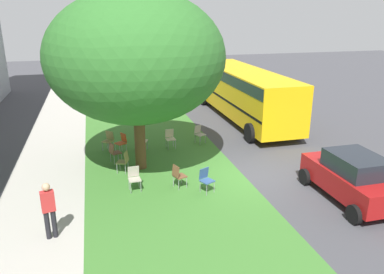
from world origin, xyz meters
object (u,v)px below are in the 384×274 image
object	(u,v)px
chair_0	(114,151)
chair_3	(108,139)
chair_7	(142,140)
school_bus	(244,90)
pedestrian_1	(49,208)
chair_1	(122,141)
parked_car	(352,177)
chair_5	(134,177)
street_tree	(136,57)
chair_9	(178,175)
chair_6	(170,137)
chair_8	(199,133)
chair_4	(206,178)
chair_2	(124,160)

from	to	relation	value
chair_0	chair_3	xyz separation A→B (m)	(1.66, 0.15, 0.00)
chair_7	school_bus	distance (m)	7.63
pedestrian_1	chair_1	bearing A→B (deg)	-21.45
parked_car	chair_0	bearing A→B (deg)	54.63
chair_1	chair_5	xyz separation A→B (m)	(-3.97, -0.10, 0.00)
chair_5	pedestrian_1	size ratio (longest dim) A/B	0.52
street_tree	pedestrian_1	xyz separation A→B (m)	(-4.36, 3.09, -3.53)
chair_9	pedestrian_1	xyz separation A→B (m)	(-2.18, 4.16, 0.41)
chair_6	chair_8	size ratio (longest dim) A/B	1.00
chair_3	chair_7	size ratio (longest dim) A/B	1.00
chair_1	chair_4	bearing A→B (deg)	-152.01
chair_3	chair_4	distance (m)	6.05
street_tree	chair_4	distance (m)	5.17
chair_3	chair_5	xyz separation A→B (m)	(-4.42, -0.67, 0.00)
chair_7	chair_2	bearing A→B (deg)	156.10
chair_0	parked_car	xyz separation A→B (m)	(-5.33, -7.52, 0.32)
chair_3	chair_6	world-z (taller)	same
chair_4	pedestrian_1	world-z (taller)	pedestrian_1
chair_5	chair_9	world-z (taller)	same
street_tree	chair_0	world-z (taller)	street_tree
street_tree	chair_5	bearing A→B (deg)	165.98
chair_0	chair_3	size ratio (longest dim) A/B	1.00
chair_3	chair_8	bearing A→B (deg)	-91.83
chair_0	chair_4	world-z (taller)	same
chair_3	chair_9	bearing A→B (deg)	-154.44
chair_2	school_bus	distance (m)	9.74
chair_2	parked_car	distance (m)	8.36
street_tree	chair_6	size ratio (longest dim) A/B	7.87
chair_2	chair_3	distance (m)	2.80
chair_1	chair_4	xyz separation A→B (m)	(-4.75, -2.52, 0.00)
parked_car	school_bus	xyz separation A→B (m)	(10.31, -0.30, 0.92)
chair_4	chair_0	bearing A→B (deg)	39.70
chair_0	chair_5	world-z (taller)	same
chair_2	chair_9	world-z (taller)	same
chair_2	parked_car	size ratio (longest dim) A/B	0.24
parked_car	pedestrian_1	distance (m)	9.60
chair_0	chair_9	world-z (taller)	same
chair_9	chair_7	bearing A→B (deg)	10.37
chair_5	street_tree	bearing A→B (deg)	-14.02
chair_5	chair_0	bearing A→B (deg)	10.64
street_tree	chair_4	world-z (taller)	street_tree
chair_2	school_bus	world-z (taller)	school_bus
street_tree	chair_9	distance (m)	4.62
chair_7	chair_8	xyz separation A→B (m)	(0.36, -2.82, 0.00)
street_tree	parked_car	bearing A→B (deg)	-124.87
chair_7	parked_car	distance (m)	8.99
chair_3	chair_9	size ratio (longest dim) A/B	1.00
chair_7	pedestrian_1	xyz separation A→B (m)	(-6.33, 3.40, 0.41)
chair_5	chair_1	bearing A→B (deg)	1.45
chair_1	chair_2	bearing A→B (deg)	177.27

